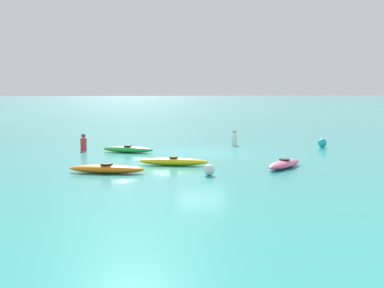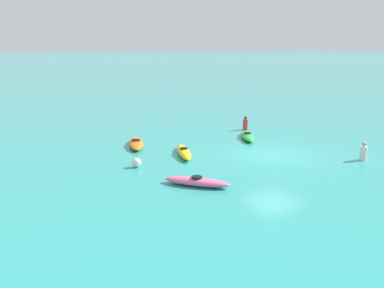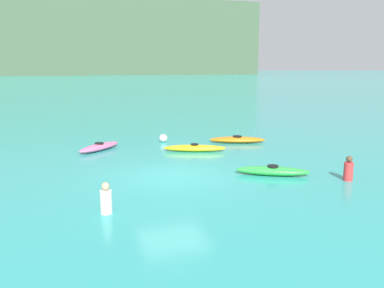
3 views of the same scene
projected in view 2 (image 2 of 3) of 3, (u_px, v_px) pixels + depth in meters
name	position (u px, v px, depth m)	size (l,w,h in m)	color
ground_plane	(274.00, 155.00, 20.21)	(600.00, 600.00, 0.00)	teal
kayak_green	(247.00, 136.00, 23.66)	(2.66, 1.82, 0.37)	green
kayak_pink	(197.00, 182.00, 15.79)	(2.36, 2.24, 0.37)	pink
kayak_yellow	(184.00, 152.00, 20.17)	(2.93, 1.56, 0.37)	yellow
kayak_orange	(136.00, 143.00, 21.92)	(2.97, 1.68, 0.37)	orange
buoy_white	(136.00, 163.00, 18.16)	(0.42, 0.42, 0.42)	white
person_near_shore	(245.00, 124.00, 26.13)	(0.43, 0.43, 0.88)	red
person_by_kayaks	(363.00, 152.00, 19.26)	(0.36, 0.36, 0.88)	silver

